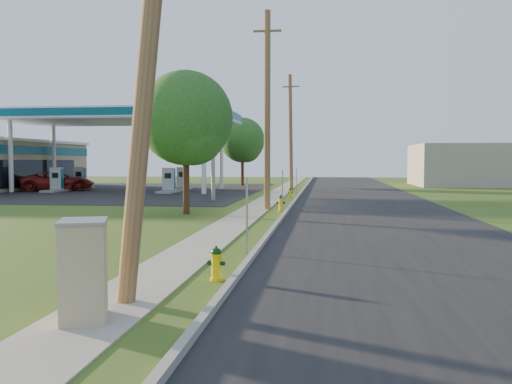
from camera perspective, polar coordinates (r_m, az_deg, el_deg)
ground_plane at (r=10.37m, az=-5.75°, el=-10.33°), size 140.00×140.00×0.00m
road at (r=20.08m, az=13.62°, el=-3.73°), size 8.00×120.00×0.02m
curb at (r=20.03m, az=2.15°, el=-3.47°), size 0.15×120.00×0.15m
sidewalk at (r=20.27m, az=-2.79°, el=-3.56°), size 1.50×120.00×0.03m
forecourt at (r=45.70m, az=-16.27°, el=0.15°), size 26.00×28.00×0.02m
utility_pole_near at (r=9.57m, az=-11.03°, el=17.54°), size 1.40×0.32×9.48m
utility_pole_mid at (r=27.08m, az=1.19°, el=8.65°), size 1.40×0.32×9.80m
utility_pole_far at (r=44.96m, az=3.66°, el=6.33°), size 1.40×0.32×9.50m
sign_post_near at (r=14.23m, az=-0.96°, el=-2.50°), size 0.05×0.04×2.00m
sign_post_mid at (r=25.93m, az=2.81°, el=0.13°), size 0.05×0.04×2.00m
sign_post_far at (r=38.09m, az=4.26°, el=1.15°), size 0.05×0.04×2.00m
gas_canopy at (r=45.00m, az=-14.04°, el=7.63°), size 18.18×9.18×6.40m
fuel_pump_nw at (r=44.94m, az=-20.23°, el=0.93°), size 1.20×3.20×1.90m
fuel_pump_ne at (r=41.55m, az=-9.15°, el=0.92°), size 1.20×3.20×1.90m
fuel_pump_sw at (r=48.52m, az=-18.04°, el=1.14°), size 1.20×3.20×1.90m
fuel_pump_se at (r=45.40m, az=-7.72°, el=1.13°), size 1.20×3.20×1.90m
price_pylon at (r=33.15m, az=-4.57°, el=8.49°), size 0.34×2.04×6.85m
distant_building at (r=57.02m, az=23.36°, el=2.61°), size 14.00×10.00×4.00m
tree_verge at (r=24.81m, az=-7.23°, el=7.35°), size 4.30×4.30×6.52m
tree_lot at (r=52.56m, az=-1.35°, el=5.31°), size 4.36×4.36×6.61m
hydrant_near at (r=11.14m, az=-4.21°, el=-7.53°), size 0.37×0.33×0.71m
hydrant_mid at (r=26.15m, az=2.65°, el=-1.16°), size 0.42×0.38×0.81m
hydrant_far at (r=35.54m, az=3.65°, el=-0.09°), size 0.35×0.31×0.67m
utility_cabinet at (r=8.68m, az=-17.68°, el=-7.89°), size 0.96×1.09×1.56m
car_red at (r=46.45m, az=-20.13°, el=1.09°), size 6.28×4.77×1.58m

